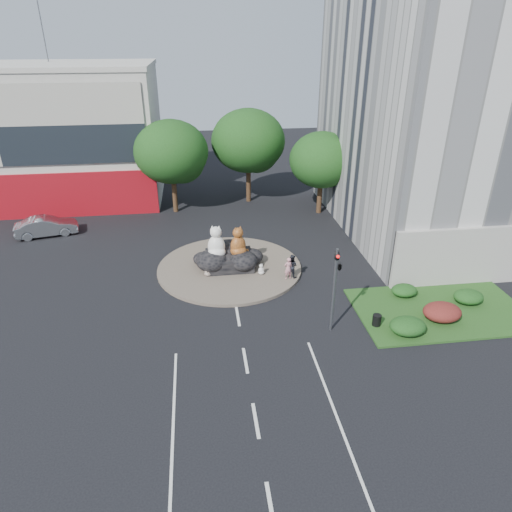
{
  "coord_description": "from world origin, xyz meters",
  "views": [
    {
      "loc": [
        -1.88,
        -18.23,
        14.96
      ],
      "look_at": [
        1.57,
        7.75,
        2.0
      ],
      "focal_mm": 32.0,
      "sensor_mm": 36.0,
      "label": 1
    }
  ],
  "objects_px": {
    "cat_tabby": "(238,241)",
    "litter_bin": "(377,320)",
    "kitten_calico": "(207,270)",
    "pedestrian_dark": "(292,266)",
    "cat_white": "(216,241)",
    "kitten_white": "(261,269)",
    "parked_car": "(46,226)",
    "pedestrian_pink": "(288,268)"
  },
  "relations": [
    {
      "from": "cat_white",
      "to": "pedestrian_pink",
      "type": "bearing_deg",
      "value": -12.18
    },
    {
      "from": "cat_tabby",
      "to": "kitten_white",
      "type": "relative_size",
      "value": 2.72
    },
    {
      "from": "cat_white",
      "to": "kitten_calico",
      "type": "distance_m",
      "value": 2.03
    },
    {
      "from": "kitten_white",
      "to": "pedestrian_pink",
      "type": "distance_m",
      "value": 1.93
    },
    {
      "from": "cat_white",
      "to": "litter_bin",
      "type": "relative_size",
      "value": 3.48
    },
    {
      "from": "cat_white",
      "to": "parked_car",
      "type": "bearing_deg",
      "value": 162.76
    },
    {
      "from": "cat_tabby",
      "to": "parked_car",
      "type": "height_order",
      "value": "cat_tabby"
    },
    {
      "from": "cat_white",
      "to": "kitten_calico",
      "type": "height_order",
      "value": "cat_white"
    },
    {
      "from": "cat_white",
      "to": "kitten_calico",
      "type": "relative_size",
      "value": 2.64
    },
    {
      "from": "cat_tabby",
      "to": "pedestrian_pink",
      "type": "relative_size",
      "value": 1.36
    },
    {
      "from": "kitten_white",
      "to": "litter_bin",
      "type": "xyz_separation_m",
      "value": [
        5.59,
        -6.67,
        -0.14
      ]
    },
    {
      "from": "kitten_white",
      "to": "parked_car",
      "type": "distance_m",
      "value": 18.65
    },
    {
      "from": "pedestrian_pink",
      "to": "kitten_white",
      "type": "bearing_deg",
      "value": -41.17
    },
    {
      "from": "cat_white",
      "to": "litter_bin",
      "type": "height_order",
      "value": "cat_white"
    },
    {
      "from": "kitten_calico",
      "to": "kitten_white",
      "type": "xyz_separation_m",
      "value": [
        3.59,
        -0.27,
        -0.05
      ]
    },
    {
      "from": "kitten_white",
      "to": "pedestrian_dark",
      "type": "distance_m",
      "value": 2.11
    },
    {
      "from": "cat_white",
      "to": "parked_car",
      "type": "distance_m",
      "value": 15.57
    },
    {
      "from": "pedestrian_pink",
      "to": "pedestrian_dark",
      "type": "bearing_deg",
      "value": -151.71
    },
    {
      "from": "pedestrian_pink",
      "to": "parked_car",
      "type": "height_order",
      "value": "pedestrian_pink"
    },
    {
      "from": "pedestrian_pink",
      "to": "cat_tabby",
      "type": "bearing_deg",
      "value": -48.87
    },
    {
      "from": "parked_car",
      "to": "litter_bin",
      "type": "xyz_separation_m",
      "value": [
        21.83,
        -15.83,
        -0.34
      ]
    },
    {
      "from": "kitten_calico",
      "to": "cat_tabby",
      "type": "bearing_deg",
      "value": 55.65
    },
    {
      "from": "cat_white",
      "to": "litter_bin",
      "type": "distance_m",
      "value": 11.76
    },
    {
      "from": "pedestrian_pink",
      "to": "pedestrian_dark",
      "type": "distance_m",
      "value": 0.39
    },
    {
      "from": "cat_white",
      "to": "litter_bin",
      "type": "xyz_separation_m",
      "value": [
        8.48,
        -7.96,
        -1.79
      ]
    },
    {
      "from": "kitten_white",
      "to": "parked_car",
      "type": "height_order",
      "value": "parked_car"
    },
    {
      "from": "pedestrian_pink",
      "to": "litter_bin",
      "type": "relative_size",
      "value": 2.35
    },
    {
      "from": "parked_car",
      "to": "pedestrian_dark",
      "type": "bearing_deg",
      "value": -131.13
    },
    {
      "from": "kitten_white",
      "to": "cat_white",
      "type": "bearing_deg",
      "value": 132.39
    },
    {
      "from": "pedestrian_pink",
      "to": "parked_car",
      "type": "relative_size",
      "value": 0.32
    },
    {
      "from": "kitten_calico",
      "to": "pedestrian_dark",
      "type": "relative_size",
      "value": 0.54
    },
    {
      "from": "kitten_white",
      "to": "litter_bin",
      "type": "relative_size",
      "value": 1.18
    },
    {
      "from": "cat_tabby",
      "to": "litter_bin",
      "type": "xyz_separation_m",
      "value": [
        7.0,
        -7.99,
        -1.7
      ]
    },
    {
      "from": "cat_white",
      "to": "kitten_white",
      "type": "height_order",
      "value": "cat_white"
    },
    {
      "from": "cat_tabby",
      "to": "kitten_calico",
      "type": "relative_size",
      "value": 2.43
    },
    {
      "from": "cat_tabby",
      "to": "litter_bin",
      "type": "relative_size",
      "value": 3.21
    },
    {
      "from": "kitten_calico",
      "to": "pedestrian_pink",
      "type": "bearing_deg",
      "value": 17.49
    },
    {
      "from": "cat_tabby",
      "to": "pedestrian_pink",
      "type": "height_order",
      "value": "cat_tabby"
    },
    {
      "from": "cat_tabby",
      "to": "kitten_calico",
      "type": "height_order",
      "value": "cat_tabby"
    },
    {
      "from": "pedestrian_pink",
      "to": "pedestrian_dark",
      "type": "height_order",
      "value": "pedestrian_dark"
    },
    {
      "from": "pedestrian_pink",
      "to": "cat_white",
      "type": "bearing_deg",
      "value": -38.68
    },
    {
      "from": "kitten_white",
      "to": "pedestrian_dark",
      "type": "height_order",
      "value": "pedestrian_dark"
    }
  ]
}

